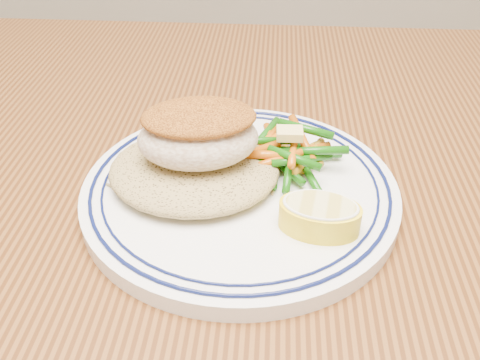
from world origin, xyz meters
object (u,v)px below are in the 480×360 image
plate (240,190)px  rice_pilaf (194,167)px  lemon_wedge (320,215)px  dining_table (289,298)px  fish_fillet (198,133)px  vegetable_pile (283,153)px

plate → rice_pilaf: size_ratio=1.85×
lemon_wedge → dining_table: bearing=119.2°
dining_table → fish_fillet: (-0.08, 0.03, 0.16)m
plate → rice_pilaf: 0.04m
dining_table → lemon_wedge: size_ratio=22.24×
rice_pilaf → lemon_wedge: (0.10, -0.06, -0.00)m
rice_pilaf → fish_fillet: (0.01, 0.00, 0.03)m
dining_table → rice_pilaf: bearing=162.5°
plate → rice_pilaf: bearing=173.7°
dining_table → plate: bearing=154.2°
fish_fillet → vegetable_pile: 0.08m
rice_pilaf → lemon_wedge: size_ratio=2.14×
rice_pilaf → vegetable_pile: 0.08m
dining_table → fish_fillet: fish_fillet is taller
vegetable_pile → fish_fillet: bearing=-159.7°
rice_pilaf → dining_table: bearing=-17.5°
plate → lemon_wedge: size_ratio=3.97×
lemon_wedge → plate: bearing=140.9°
dining_table → fish_fillet: 0.18m
vegetable_pile → dining_table: bearing=-77.9°
dining_table → rice_pilaf: (-0.09, 0.03, 0.13)m
plate → rice_pilaf: rice_pilaf is taller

